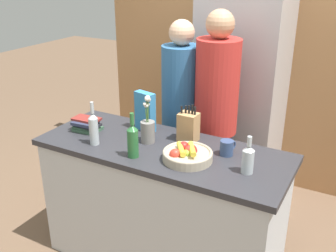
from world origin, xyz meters
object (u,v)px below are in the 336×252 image
at_px(refrigerator, 241,97).
at_px(bottle_wine, 248,159).
at_px(person_in_blue, 216,113).
at_px(cereal_box, 145,112).
at_px(bottle_vinegar, 133,140).
at_px(fruit_bowl, 187,154).
at_px(book_stack, 87,124).
at_px(person_at_sink, 181,111).
at_px(bottle_oil, 94,128).
at_px(coffee_mug, 227,148).
at_px(knife_block, 188,127).
at_px(flower_vase, 148,128).

height_order(refrigerator, bottle_wine, refrigerator).
bearing_deg(bottle_wine, person_in_blue, 125.78).
height_order(cereal_box, bottle_vinegar, bottle_vinegar).
distance_m(refrigerator, fruit_bowl, 1.31).
bearing_deg(book_stack, person_at_sink, 54.85).
bearing_deg(fruit_bowl, refrigerator, 94.73).
bearing_deg(person_in_blue, bottle_oil, -128.50).
distance_m(coffee_mug, person_at_sink, 0.77).
bearing_deg(bottle_vinegar, bottle_wine, 12.17).
height_order(coffee_mug, bottle_oil, bottle_oil).
relative_size(knife_block, flower_vase, 0.78).
distance_m(fruit_bowl, book_stack, 0.84).
relative_size(bottle_vinegar, person_in_blue, 0.17).
bearing_deg(flower_vase, coffee_mug, 8.28).
height_order(knife_block, book_stack, knife_block).
bearing_deg(cereal_box, knife_block, -2.49).
relative_size(book_stack, bottle_vinegar, 0.70).
bearing_deg(knife_block, person_at_sink, 122.79).
relative_size(flower_vase, person_in_blue, 0.19).
relative_size(knife_block, coffee_mug, 2.19).
bearing_deg(refrigerator, bottle_wine, -69.39).
distance_m(bottle_vinegar, person_in_blue, 0.82).
bearing_deg(flower_vase, bottle_wine, -6.34).
bearing_deg(bottle_oil, knife_block, 33.91).
height_order(flower_vase, cereal_box, flower_vase).
xyz_separation_m(refrigerator, bottle_vinegar, (-0.21, -1.43, 0.11)).
relative_size(fruit_bowl, person_at_sink, 0.19).
bearing_deg(bottle_wine, knife_block, 154.81).
relative_size(bottle_oil, person_in_blue, 0.17).
bearing_deg(coffee_mug, person_at_sink, 139.28).
relative_size(refrigerator, flower_vase, 5.64).
bearing_deg(person_at_sink, coffee_mug, -33.46).
bearing_deg(knife_block, fruit_bowl, -65.11).
xyz_separation_m(cereal_box, bottle_wine, (0.85, -0.25, -0.05)).
bearing_deg(knife_block, cereal_box, 177.51).
bearing_deg(bottle_oil, book_stack, 141.29).
distance_m(flower_vase, bottle_wine, 0.73).
bearing_deg(bottle_vinegar, cereal_box, 111.54).
bearing_deg(refrigerator, bottle_vinegar, -98.31).
height_order(refrigerator, fruit_bowl, refrigerator).
xyz_separation_m(book_stack, person_at_sink, (0.44, 0.63, -0.03)).
bearing_deg(book_stack, bottle_oil, -38.71).
relative_size(book_stack, bottle_wine, 0.89).
relative_size(knife_block, person_at_sink, 0.16).
bearing_deg(bottle_oil, coffee_mug, 18.52).
bearing_deg(flower_vase, refrigerator, 78.62).
bearing_deg(refrigerator, cereal_box, -109.48).
height_order(knife_block, bottle_oil, bottle_oil).
bearing_deg(bottle_oil, cereal_box, 64.94).
distance_m(cereal_box, person_in_blue, 0.55).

